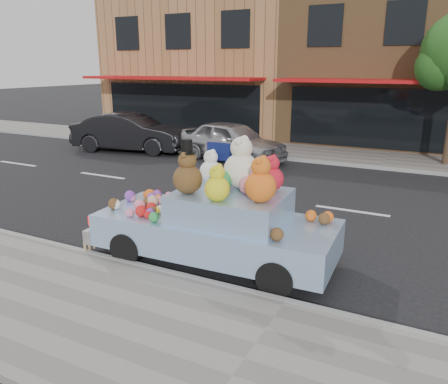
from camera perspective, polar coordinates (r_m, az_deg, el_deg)
The scene contains 10 objects.
ground at distance 11.26m, azimuth 16.36°, elevation -2.40°, with size 120.00×120.00×0.00m, color black.
near_sidewalk at distance 5.59m, azimuth 2.72°, elevation -21.36°, with size 60.00×3.00×0.12m, color gray.
far_sidewalk at distance 17.49m, azimuth 20.42°, elevation 3.96°, with size 60.00×3.00×0.12m, color gray.
near_kerb at distance 6.76m, azimuth 8.08°, elevation -14.19°, with size 60.00×0.12×0.13m, color gray.
far_kerb at distance 16.03m, azimuth 19.77°, elevation 3.00°, with size 60.00×0.12×0.13m, color gray.
storefront_left at distance 25.42m, azimuth -0.91°, elevation 16.61°, with size 10.00×9.80×7.30m.
storefront_mid at distance 22.61m, azimuth 23.10°, elevation 15.43°, with size 10.00×9.80×7.30m.
car_silver at distance 16.45m, azimuth 1.05°, elevation 6.67°, with size 1.75×4.34×1.48m, color #ACADB1.
car_dark at distance 18.67m, azimuth -12.14°, elevation 7.62°, with size 1.67×4.80×1.58m, color black.
art_car at distance 7.83m, azimuth -0.90°, elevation -3.59°, with size 4.55×1.93×2.28m.
Camera 1 is at (1.77, -10.56, 3.47)m, focal length 35.00 mm.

